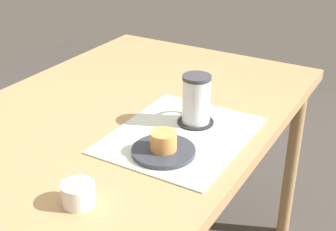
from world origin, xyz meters
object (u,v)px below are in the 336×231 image
(pastry_plate, at_px, (164,151))
(sugar_bowl, at_px, (78,194))
(pastry, at_px, (163,141))
(dining_table, at_px, (120,135))
(coffee_mug, at_px, (197,99))

(pastry_plate, relative_size, sugar_bowl, 2.29)
(pastry, bearing_deg, sugar_bowl, 168.57)
(dining_table, distance_m, sugar_bowl, 0.44)
(pastry, height_order, coffee_mug, coffee_mug)
(pastry_plate, xyz_separation_m, pastry, (0.00, 0.00, 0.03))
(coffee_mug, xyz_separation_m, sugar_bowl, (-0.45, 0.05, -0.05))
(pastry_plate, bearing_deg, coffee_mug, 1.87)
(dining_table, xyz_separation_m, sugar_bowl, (-0.39, -0.18, 0.10))
(pastry_plate, xyz_separation_m, sugar_bowl, (-0.26, 0.05, 0.02))
(dining_table, xyz_separation_m, coffee_mug, (0.06, -0.22, 0.15))
(pastry_plate, distance_m, pastry, 0.03)
(sugar_bowl, bearing_deg, dining_table, 24.56)
(dining_table, distance_m, pastry_plate, 0.28)
(pastry_plate, distance_m, coffee_mug, 0.20)
(coffee_mug, relative_size, sugar_bowl, 1.95)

